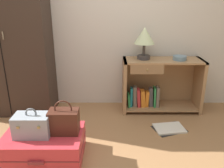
{
  "coord_description": "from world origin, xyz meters",
  "views": [
    {
      "loc": [
        0.18,
        -1.74,
        1.46
      ],
      "look_at": [
        0.19,
        0.76,
        0.55
      ],
      "focal_mm": 37.36,
      "sensor_mm": 36.0,
      "label": 1
    }
  ],
  "objects_px": {
    "bowl": "(179,58)",
    "handbag": "(63,121)",
    "wardrobe": "(6,33)",
    "open_book_on_floor": "(168,128)",
    "suitcase_large": "(44,145)",
    "table_lamp": "(144,38)",
    "train_case": "(32,125)",
    "bookshelf": "(157,85)"
  },
  "relations": [
    {
      "from": "table_lamp",
      "to": "bowl",
      "type": "distance_m",
      "value": 0.53
    },
    {
      "from": "bookshelf",
      "to": "handbag",
      "type": "xyz_separation_m",
      "value": [
        -1.08,
        -1.04,
        0.02
      ]
    },
    {
      "from": "table_lamp",
      "to": "open_book_on_floor",
      "type": "xyz_separation_m",
      "value": [
        0.27,
        -0.56,
        -0.99
      ]
    },
    {
      "from": "suitcase_large",
      "to": "open_book_on_floor",
      "type": "distance_m",
      "value": 1.44
    },
    {
      "from": "train_case",
      "to": "open_book_on_floor",
      "type": "height_order",
      "value": "train_case"
    },
    {
      "from": "train_case",
      "to": "open_book_on_floor",
      "type": "distance_m",
      "value": 1.56
    },
    {
      "from": "wardrobe",
      "to": "bowl",
      "type": "height_order",
      "value": "wardrobe"
    },
    {
      "from": "bowl",
      "to": "handbag",
      "type": "xyz_separation_m",
      "value": [
        -1.33,
        -1.0,
        -0.37
      ]
    },
    {
      "from": "table_lamp",
      "to": "bowl",
      "type": "xyz_separation_m",
      "value": [
        0.46,
        -0.05,
        -0.25
      ]
    },
    {
      "from": "table_lamp",
      "to": "open_book_on_floor",
      "type": "height_order",
      "value": "table_lamp"
    },
    {
      "from": "train_case",
      "to": "handbag",
      "type": "distance_m",
      "value": 0.29
    },
    {
      "from": "suitcase_large",
      "to": "table_lamp",
      "type": "bearing_deg",
      "value": 45.12
    },
    {
      "from": "handbag",
      "to": "open_book_on_floor",
      "type": "distance_m",
      "value": 1.29
    },
    {
      "from": "suitcase_large",
      "to": "handbag",
      "type": "relative_size",
      "value": 2.25
    },
    {
      "from": "wardrobe",
      "to": "open_book_on_floor",
      "type": "height_order",
      "value": "wardrobe"
    },
    {
      "from": "bookshelf",
      "to": "train_case",
      "type": "distance_m",
      "value": 1.75
    },
    {
      "from": "bowl",
      "to": "train_case",
      "type": "relative_size",
      "value": 0.53
    },
    {
      "from": "bowl",
      "to": "handbag",
      "type": "distance_m",
      "value": 1.7
    },
    {
      "from": "wardrobe",
      "to": "table_lamp",
      "type": "xyz_separation_m",
      "value": [
        1.72,
        0.05,
        -0.07
      ]
    },
    {
      "from": "table_lamp",
      "to": "handbag",
      "type": "bearing_deg",
      "value": -129.65
    },
    {
      "from": "bowl",
      "to": "suitcase_large",
      "type": "bearing_deg",
      "value": -146.19
    },
    {
      "from": "wardrobe",
      "to": "table_lamp",
      "type": "relative_size",
      "value": 5.19
    },
    {
      "from": "handbag",
      "to": "open_book_on_floor",
      "type": "height_order",
      "value": "handbag"
    },
    {
      "from": "wardrobe",
      "to": "suitcase_large",
      "type": "height_order",
      "value": "wardrobe"
    },
    {
      "from": "bookshelf",
      "to": "open_book_on_floor",
      "type": "height_order",
      "value": "bookshelf"
    },
    {
      "from": "wardrobe",
      "to": "bookshelf",
      "type": "xyz_separation_m",
      "value": [
        1.94,
        0.04,
        -0.71
      ]
    },
    {
      "from": "suitcase_large",
      "to": "open_book_on_floor",
      "type": "bearing_deg",
      "value": 20.99
    },
    {
      "from": "bookshelf",
      "to": "train_case",
      "type": "relative_size",
      "value": 3.18
    },
    {
      "from": "handbag",
      "to": "table_lamp",
      "type": "bearing_deg",
      "value": 50.35
    },
    {
      "from": "table_lamp",
      "to": "open_book_on_floor",
      "type": "relative_size",
      "value": 0.95
    },
    {
      "from": "wardrobe",
      "to": "train_case",
      "type": "height_order",
      "value": "wardrobe"
    },
    {
      "from": "suitcase_large",
      "to": "handbag",
      "type": "xyz_separation_m",
      "value": [
        0.2,
        0.03,
        0.25
      ]
    },
    {
      "from": "table_lamp",
      "to": "train_case",
      "type": "height_order",
      "value": "table_lamp"
    },
    {
      "from": "suitcase_large",
      "to": "train_case",
      "type": "relative_size",
      "value": 2.27
    },
    {
      "from": "wardrobe",
      "to": "handbag",
      "type": "relative_size",
      "value": 6.39
    },
    {
      "from": "wardrobe",
      "to": "bowl",
      "type": "xyz_separation_m",
      "value": [
        2.18,
        0.0,
        -0.32
      ]
    },
    {
      "from": "bookshelf",
      "to": "open_book_on_floor",
      "type": "distance_m",
      "value": 0.65
    },
    {
      "from": "table_lamp",
      "to": "wardrobe",
      "type": "bearing_deg",
      "value": -178.32
    },
    {
      "from": "suitcase_large",
      "to": "train_case",
      "type": "height_order",
      "value": "train_case"
    },
    {
      "from": "bookshelf",
      "to": "table_lamp",
      "type": "xyz_separation_m",
      "value": [
        -0.22,
        0.01,
        0.65
      ]
    },
    {
      "from": "wardrobe",
      "to": "table_lamp",
      "type": "bearing_deg",
      "value": 1.68
    },
    {
      "from": "handbag",
      "to": "open_book_on_floor",
      "type": "bearing_deg",
      "value": 23.14
    }
  ]
}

